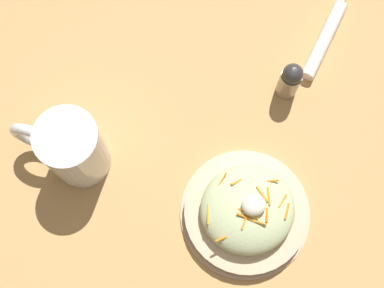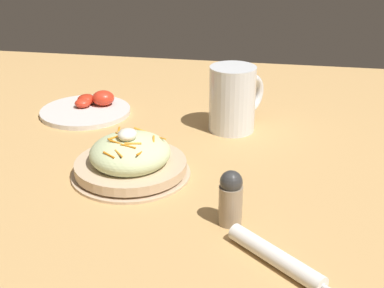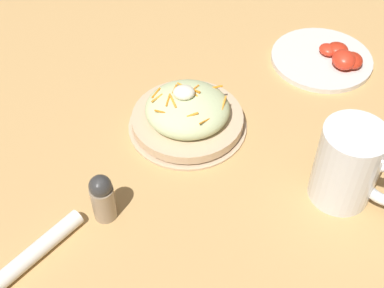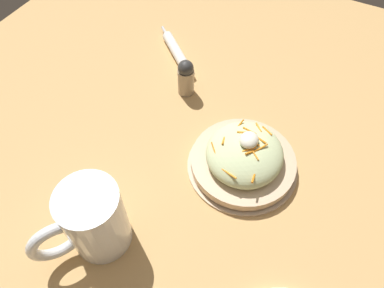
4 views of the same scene
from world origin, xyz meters
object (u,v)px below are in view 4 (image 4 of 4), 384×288
(salad_plate, at_px, (244,158))
(salt_shaker, at_px, (186,77))
(napkin_roll, at_px, (178,54))
(beer_mug, at_px, (94,222))

(salad_plate, distance_m, salt_shaker, 0.23)
(salad_plate, relative_size, napkin_roll, 1.34)
(beer_mug, xyz_separation_m, salt_shaker, (-0.37, -0.04, -0.02))
(beer_mug, distance_m, napkin_roll, 0.48)
(salad_plate, xyz_separation_m, salt_shaker, (-0.13, -0.19, 0.01))
(salad_plate, distance_m, beer_mug, 0.29)
(salad_plate, bearing_deg, beer_mug, -32.58)
(salt_shaker, bearing_deg, napkin_roll, -141.93)
(salad_plate, xyz_separation_m, napkin_roll, (-0.22, -0.26, -0.02))
(beer_mug, bearing_deg, salad_plate, 147.42)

